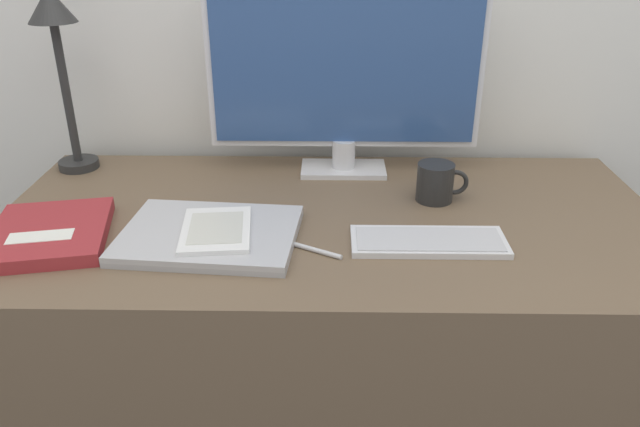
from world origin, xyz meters
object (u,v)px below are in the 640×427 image
(keyboard, at_px, (430,241))
(notebook, at_px, (51,234))
(pen, at_px, (311,248))
(desk_lamp, at_px, (58,42))
(ereader, at_px, (218,230))
(laptop, at_px, (211,235))
(coffee_mug, at_px, (438,182))
(monitor, at_px, (347,64))

(keyboard, relative_size, notebook, 1.02)
(pen, bearing_deg, desk_lamp, 144.86)
(ereader, height_order, notebook, ereader)
(ereader, distance_m, desk_lamp, 0.61)
(laptop, height_order, coffee_mug, coffee_mug)
(coffee_mug, distance_m, pen, 0.35)
(laptop, xyz_separation_m, coffee_mug, (0.45, 0.19, 0.03))
(monitor, height_order, ereader, monitor)
(laptop, height_order, notebook, notebook)
(notebook, distance_m, coffee_mug, 0.78)
(notebook, bearing_deg, laptop, 0.91)
(desk_lamp, height_order, pen, desk_lamp)
(monitor, relative_size, notebook, 2.19)
(ereader, distance_m, pen, 0.18)
(monitor, distance_m, desk_lamp, 0.64)
(notebook, relative_size, pen, 2.35)
(monitor, bearing_deg, pen, -99.95)
(coffee_mug, bearing_deg, laptop, -157.34)
(notebook, distance_m, pen, 0.49)
(coffee_mug, bearing_deg, monitor, 139.87)
(laptop, relative_size, notebook, 1.21)
(desk_lamp, bearing_deg, laptop, -43.55)
(coffee_mug, bearing_deg, ereader, -155.65)
(keyboard, distance_m, coffee_mug, 0.21)
(keyboard, height_order, ereader, ereader)
(pen, bearing_deg, laptop, 168.30)
(desk_lamp, height_order, notebook, desk_lamp)
(desk_lamp, bearing_deg, pen, -35.14)
(monitor, distance_m, ereader, 0.49)
(ereader, xyz_separation_m, pen, (0.18, -0.03, -0.02))
(laptop, bearing_deg, desk_lamp, 136.45)
(monitor, xyz_separation_m, ereader, (-0.24, -0.36, -0.23))
(monitor, height_order, pen, monitor)
(desk_lamp, height_order, coffee_mug, desk_lamp)
(keyboard, bearing_deg, ereader, 179.47)
(monitor, distance_m, keyboard, 0.47)
(laptop, distance_m, notebook, 0.30)
(keyboard, distance_m, ereader, 0.40)
(keyboard, relative_size, pen, 2.38)
(monitor, bearing_deg, desk_lamp, 179.08)
(pen, bearing_deg, ereader, 170.23)
(laptop, relative_size, desk_lamp, 0.83)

